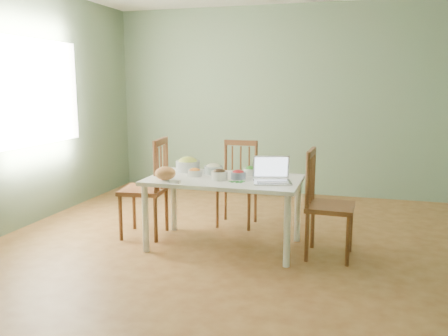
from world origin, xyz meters
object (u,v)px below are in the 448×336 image
(chair_left, at_px, (143,188))
(bread_boule, at_px, (165,173))
(chair_far, at_px, (237,184))
(laptop, at_px, (272,170))
(dining_table, at_px, (224,213))
(bowl_squash, at_px, (188,164))
(chair_right, at_px, (330,204))

(chair_left, relative_size, bread_boule, 5.31)
(chair_far, distance_m, laptop, 1.05)
(bread_boule, distance_m, laptop, 1.01)
(laptop, bearing_deg, dining_table, 153.33)
(bread_boule, distance_m, bowl_squash, 0.49)
(chair_right, height_order, bowl_squash, chair_right)
(dining_table, height_order, chair_right, chair_right)
(chair_far, distance_m, chair_left, 1.06)
(dining_table, distance_m, bread_boule, 0.70)
(chair_left, distance_m, chair_right, 1.93)
(dining_table, bearing_deg, bowl_squash, 151.95)
(chair_left, height_order, chair_right, chair_left)
(bowl_squash, bearing_deg, bread_boule, -95.38)
(dining_table, distance_m, chair_right, 1.03)
(chair_left, bearing_deg, bread_boule, 43.40)
(chair_far, distance_m, chair_right, 1.30)
(chair_right, bearing_deg, laptop, 102.98)
(chair_left, distance_m, bowl_squash, 0.53)
(dining_table, relative_size, bowl_squash, 5.85)
(chair_left, xyz_separation_m, chair_right, (1.93, -0.09, -0.02))
(chair_right, distance_m, bowl_squash, 1.53)
(bowl_squash, bearing_deg, chair_right, -9.33)
(bowl_squash, bearing_deg, chair_left, -160.48)
(chair_right, bearing_deg, dining_table, 92.34)
(chair_left, distance_m, laptop, 1.44)
(chair_right, xyz_separation_m, bowl_squash, (-1.48, 0.24, 0.26))
(chair_far, height_order, chair_right, chair_right)
(dining_table, xyz_separation_m, bread_boule, (-0.51, -0.24, 0.41))
(laptop, bearing_deg, chair_left, 156.81)
(chair_right, relative_size, bread_boule, 5.12)
(chair_far, relative_size, chair_left, 0.92)
(chair_far, bearing_deg, laptop, -56.56)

